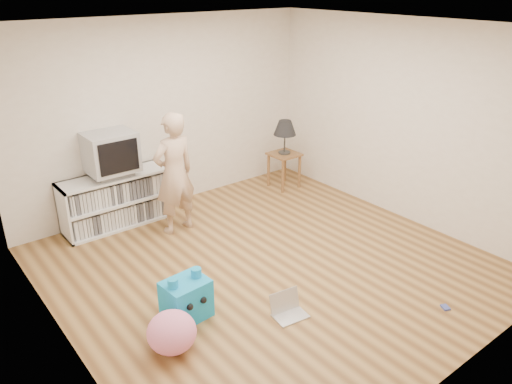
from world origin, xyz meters
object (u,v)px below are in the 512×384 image
at_px(media_unit, 116,200).
at_px(dvd_deck, 113,173).
at_px(table_lamp, 285,129).
at_px(plush_blue, 186,299).
at_px(crt_tv, 110,152).
at_px(side_table, 284,162).
at_px(plush_pink, 172,332).
at_px(person, 174,174).
at_px(laptop, 287,309).

height_order(media_unit, dvd_deck, dvd_deck).
bearing_deg(media_unit, table_lamp, -8.49).
bearing_deg(plush_blue, media_unit, 78.12).
bearing_deg(crt_tv, table_lamp, -8.07).
relative_size(side_table, plush_pink, 1.26).
xyz_separation_m(media_unit, plush_blue, (-0.30, -2.27, -0.14)).
height_order(person, plush_pink, person).
distance_m(side_table, plush_pink, 3.92).
relative_size(dvd_deck, plush_pink, 1.03).
xyz_separation_m(media_unit, person, (0.54, -0.64, 0.43)).
relative_size(laptop, plush_pink, 0.81).
relative_size(media_unit, side_table, 2.55).
xyz_separation_m(media_unit, crt_tv, (-0.00, -0.02, 0.67)).
distance_m(dvd_deck, plush_blue, 2.34).
height_order(dvd_deck, side_table, dvd_deck).
xyz_separation_m(media_unit, table_lamp, (2.58, -0.39, 0.59)).
bearing_deg(media_unit, plush_pink, -103.86).
bearing_deg(plush_blue, laptop, -40.01).
height_order(dvd_deck, laptop, dvd_deck).
distance_m(dvd_deck, table_lamp, 2.62).
distance_m(dvd_deck, side_table, 2.63).
bearing_deg(dvd_deck, side_table, -8.15).
distance_m(table_lamp, laptop, 3.34).
relative_size(media_unit, person, 0.89).
distance_m(side_table, person, 2.09).
distance_m(dvd_deck, laptop, 2.95).
distance_m(dvd_deck, person, 0.83).
bearing_deg(laptop, plush_blue, 152.30).
relative_size(dvd_deck, crt_tv, 0.75).
bearing_deg(person, plush_pink, 54.30).
relative_size(table_lamp, plush_pink, 1.18).
distance_m(crt_tv, plush_pink, 2.78).
xyz_separation_m(media_unit, side_table, (2.58, -0.39, 0.07)).
relative_size(media_unit, plush_blue, 2.88).
xyz_separation_m(dvd_deck, plush_blue, (-0.30, -2.26, -0.53)).
bearing_deg(person, plush_blue, 58.19).
xyz_separation_m(media_unit, plush_pink, (-0.64, -2.59, -0.16)).
distance_m(crt_tv, plush_blue, 2.41).
xyz_separation_m(crt_tv, plush_pink, (-0.64, -2.58, -0.83)).
height_order(dvd_deck, person, person).
relative_size(table_lamp, plush_blue, 1.06).
distance_m(media_unit, person, 0.94).
distance_m(media_unit, crt_tv, 0.67).
bearing_deg(table_lamp, plush_blue, -146.81).
relative_size(dvd_deck, table_lamp, 0.87).
relative_size(dvd_deck, person, 0.29).
bearing_deg(plush_pink, laptop, -12.25).
height_order(laptop, plush_blue, plush_blue).
bearing_deg(plush_pink, crt_tv, 76.04).
height_order(dvd_deck, table_lamp, table_lamp).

